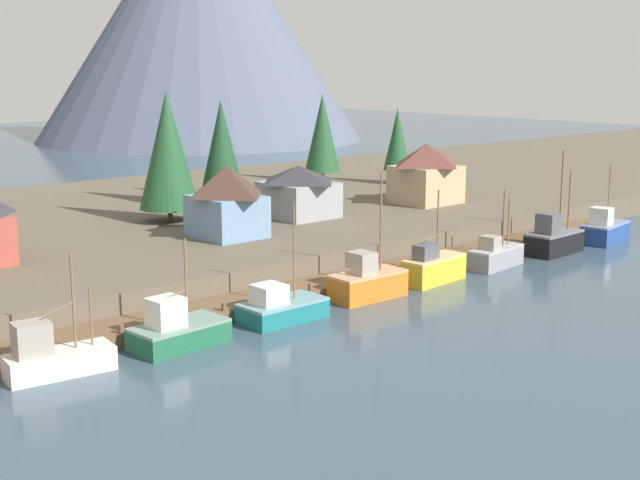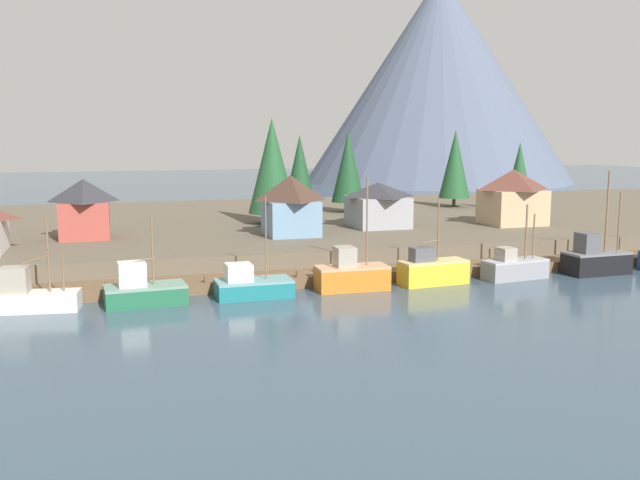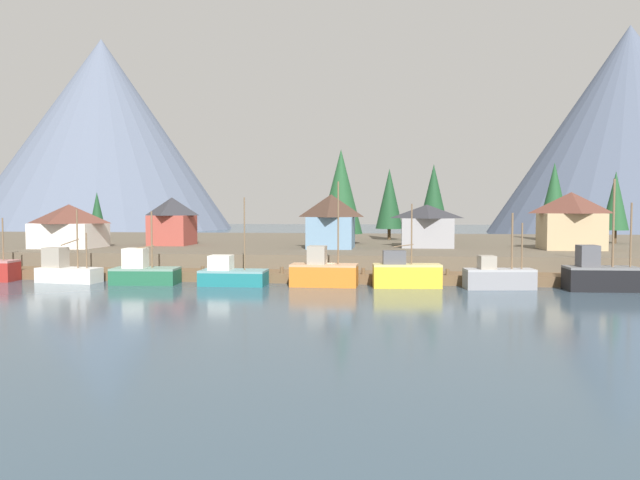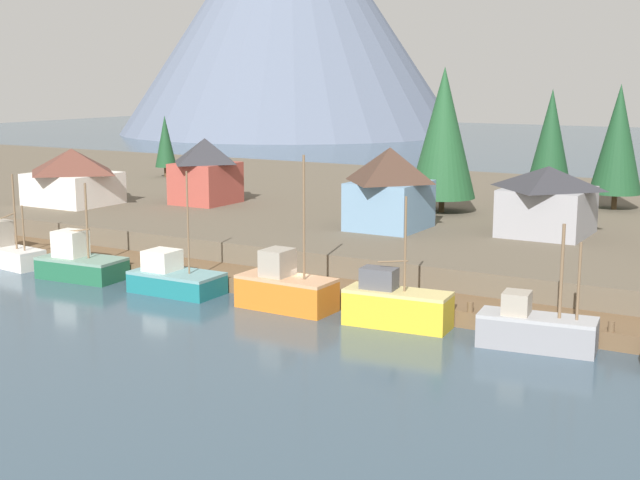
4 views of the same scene
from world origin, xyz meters
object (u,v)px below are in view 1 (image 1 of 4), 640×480
(conifer_near_right, at_px, (221,143))
(conifer_back_right, at_px, (397,139))
(fishing_boat_black, at_px, (553,240))
(conifer_near_left, at_px, (322,133))
(fishing_boat_orange, at_px, (367,282))
(house_tan, at_px, (426,173))
(fishing_boat_white, at_px, (53,357))
(fishing_boat_green, at_px, (177,331))
(fishing_boat_yellow, at_px, (433,268))
(house_blue, at_px, (227,201))
(fishing_boat_blue, at_px, (605,230))
(conifer_mid_left, at_px, (168,150))
(house_grey, at_px, (298,191))
(fishing_boat_grey, at_px, (495,256))
(conifer_mid_right, at_px, (165,147))
(fishing_boat_teal, at_px, (280,308))

(conifer_near_right, relative_size, conifer_back_right, 1.15)
(fishing_boat_black, bearing_deg, conifer_near_left, 79.82)
(fishing_boat_orange, bearing_deg, house_tan, 35.18)
(fishing_boat_white, height_order, fishing_boat_green, fishing_boat_white)
(conifer_back_right, bearing_deg, fishing_boat_green, -149.25)
(fishing_boat_green, relative_size, conifer_near_right, 0.62)
(fishing_boat_yellow, distance_m, house_tan, 27.21)
(house_blue, bearing_deg, fishing_boat_black, -33.68)
(fishing_boat_blue, distance_m, conifer_near_right, 43.76)
(fishing_boat_orange, distance_m, house_tan, 33.18)
(house_tan, bearing_deg, fishing_boat_blue, -71.47)
(fishing_boat_white, relative_size, fishing_boat_orange, 0.74)
(conifer_mid_left, xyz_separation_m, conifer_back_right, (37.39, 4.45, -1.28))
(fishing_boat_orange, height_order, house_tan, fishing_boat_orange)
(house_grey, bearing_deg, fishing_boat_orange, -116.89)
(fishing_boat_yellow, distance_m, fishing_boat_black, 17.22)
(conifer_near_right, bearing_deg, conifer_near_left, 8.08)
(fishing_boat_orange, bearing_deg, conifer_near_left, 53.67)
(fishing_boat_white, distance_m, fishing_boat_grey, 41.84)
(conifer_mid_right, relative_size, conifer_back_right, 1.10)
(fishing_boat_blue, distance_m, conifer_near_left, 40.91)
(house_grey, bearing_deg, fishing_boat_black, -55.76)
(house_tan, bearing_deg, conifer_mid_right, 136.74)
(fishing_boat_white, relative_size, fishing_boat_black, 0.73)
(fishing_boat_yellow, distance_m, fishing_boat_grey, 8.37)
(house_tan, xyz_separation_m, conifer_near_left, (3.12, 21.15, 3.10))
(fishing_boat_black, relative_size, conifer_mid_right, 0.91)
(fishing_boat_green, bearing_deg, fishing_boat_teal, -3.04)
(house_blue, xyz_separation_m, conifer_mid_left, (0.29, 10.23, 3.78))
(conifer_back_right, bearing_deg, conifer_near_right, 168.11)
(conifer_back_right, bearing_deg, conifer_mid_left, -173.22)
(conifer_near_right, height_order, conifer_mid_right, conifer_near_right)
(fishing_boat_green, relative_size, fishing_boat_yellow, 0.91)
(conifer_near_left, distance_m, conifer_near_right, 18.21)
(fishing_boat_black, xyz_separation_m, conifer_back_right, (11.70, 31.99, 6.96))
(house_blue, xyz_separation_m, conifer_back_right, (37.69, 14.67, 2.50))
(fishing_boat_yellow, bearing_deg, fishing_boat_teal, 175.46)
(fishing_boat_black, xyz_separation_m, conifer_near_right, (-12.61, 37.11, 7.56))
(fishing_boat_yellow, xyz_separation_m, fishing_boat_blue, (25.86, -0.53, -0.01))
(fishing_boat_white, distance_m, house_blue, 30.46)
(conifer_mid_left, bearing_deg, conifer_near_left, 21.29)
(fishing_boat_green, bearing_deg, house_grey, 32.95)
(fishing_boat_black, bearing_deg, conifer_mid_right, 113.97)
(fishing_boat_grey, bearing_deg, conifer_near_left, 62.78)
(house_tan, height_order, conifer_mid_left, conifer_mid_left)
(fishing_boat_teal, bearing_deg, fishing_boat_grey, -0.34)
(fishing_boat_grey, height_order, conifer_near_left, conifer_near_left)
(fishing_boat_yellow, height_order, house_tan, house_tan)
(fishing_boat_orange, xyz_separation_m, fishing_boat_black, (24.94, -0.16, 0.06))
(fishing_boat_white, bearing_deg, fishing_boat_blue, 6.54)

